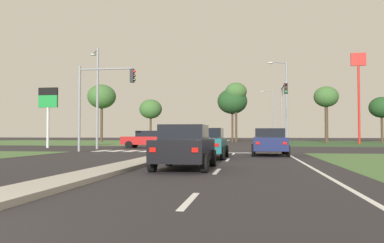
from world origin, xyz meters
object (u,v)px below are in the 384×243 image
(car_black_third, at_px, (185,147))
(street_lamp_fourth, at_px, (272,113))
(car_navy_fifth, at_px, (269,142))
(treeline_sixth, at_px, (382,108))
(car_red_second, at_px, (148,139))
(treeline_second, at_px, (151,109))
(pedestrian_at_median, at_px, (209,134))
(car_grey_fourth, at_px, (207,137))
(fuel_price_totem, at_px, (48,104))
(treeline_near, at_px, (102,97))
(treeline_fifth, at_px, (326,98))
(traffic_signal_far_right, at_px, (283,103))
(treeline_fourth, at_px, (236,92))
(traffic_signal_near_left, at_px, (99,93))
(street_lamp_second, at_px, (97,93))
(treeline_third, at_px, (232,101))
(fastfood_pole_sign, at_px, (359,77))
(car_teal_near, at_px, (208,143))
(street_lamp_third, at_px, (285,99))

(car_black_third, height_order, street_lamp_fourth, street_lamp_fourth)
(car_navy_fifth, height_order, treeline_sixth, treeline_sixth)
(car_red_second, distance_m, treeline_second, 25.63)
(pedestrian_at_median, bearing_deg, car_grey_fourth, -74.84)
(fuel_price_totem, relative_size, treeline_near, 0.62)
(car_red_second, relative_size, treeline_near, 0.50)
(treeline_near, height_order, treeline_fifth, treeline_near)
(car_navy_fifth, xyz_separation_m, treeline_sixth, (17.27, 36.24, 4.20))
(traffic_signal_far_right, height_order, treeline_sixth, treeline_sixth)
(car_black_third, relative_size, treeline_sixth, 0.65)
(treeline_fourth, bearing_deg, traffic_signal_near_left, -103.88)
(fuel_price_totem, bearing_deg, treeline_sixth, 35.78)
(traffic_signal_near_left, relative_size, street_lamp_second, 0.73)
(treeline_third, distance_m, treeline_sixth, 21.37)
(fastfood_pole_sign, bearing_deg, treeline_fourth, 149.32)
(fastfood_pole_sign, relative_size, treeline_sixth, 1.74)
(car_black_third, distance_m, traffic_signal_near_left, 15.86)
(car_black_third, relative_size, treeline_near, 0.48)
(treeline_second, bearing_deg, pedestrian_at_median, -51.17)
(traffic_signal_near_left, bearing_deg, traffic_signal_far_right, 39.60)
(car_black_third, bearing_deg, car_navy_fifth, 70.97)
(car_grey_fourth, relative_size, street_lamp_second, 0.52)
(car_red_second, bearing_deg, car_teal_near, -153.74)
(pedestrian_at_median, distance_m, treeline_third, 16.40)
(traffic_signal_near_left, bearing_deg, car_black_third, -57.02)
(car_red_second, relative_size, traffic_signal_near_left, 0.72)
(car_red_second, xyz_separation_m, treeline_near, (-13.53, 23.72, 6.15))
(car_black_third, height_order, traffic_signal_far_right, traffic_signal_far_right)
(street_lamp_second, distance_m, street_lamp_third, 18.30)
(traffic_signal_far_right, bearing_deg, car_red_second, -162.22)
(street_lamp_second, bearing_deg, traffic_signal_far_right, 22.58)
(treeline_near, bearing_deg, traffic_signal_far_right, -37.68)
(car_navy_fifth, relative_size, fastfood_pole_sign, 0.40)
(treeline_second, bearing_deg, treeline_near, -173.64)
(pedestrian_at_median, height_order, fastfood_pole_sign, fastfood_pole_sign)
(car_grey_fourth, relative_size, treeline_second, 0.67)
(car_red_second, xyz_separation_m, street_lamp_second, (-3.67, -2.68, 3.95))
(street_lamp_third, height_order, street_lamp_fourth, street_lamp_fourth)
(street_lamp_second, xyz_separation_m, street_lamp_third, (16.15, 8.61, 0.00))
(treeline_second, bearing_deg, street_lamp_second, -85.04)
(car_teal_near, distance_m, street_lamp_second, 16.04)
(traffic_signal_far_right, xyz_separation_m, treeline_third, (-5.92, 23.35, 2.15))
(treeline_fourth, relative_size, treeline_fifth, 1.13)
(car_black_third, height_order, fuel_price_totem, fuel_price_totem)
(car_black_third, height_order, car_navy_fifth, same)
(treeline_fourth, xyz_separation_m, treeline_sixth, (20.67, -1.04, -2.59))
(car_black_third, bearing_deg, treeline_third, 90.72)
(car_teal_near, bearing_deg, treeline_third, 90.99)
(fuel_price_totem, relative_size, treeline_second, 0.84)
(car_teal_near, relative_size, treeline_sixth, 0.66)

